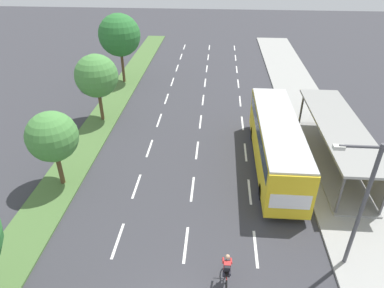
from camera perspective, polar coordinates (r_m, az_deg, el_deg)
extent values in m
cube|color=#4C7038|center=(32.01, -13.48, 5.76)|extent=(2.60, 52.00, 0.12)
cube|color=#9E9E99|center=(31.58, 18.67, 4.60)|extent=(4.50, 52.00, 0.15)
cube|color=white|center=(18.70, -12.17, -15.33)|extent=(0.14, 2.41, 0.01)
cube|color=white|center=(21.89, -9.17, -6.88)|extent=(0.14, 2.41, 0.01)
cube|color=white|center=(25.47, -7.04, -0.68)|extent=(0.14, 2.41, 0.01)
cube|color=white|center=(29.31, -5.45, 3.95)|extent=(0.14, 2.41, 0.01)
cube|color=white|center=(33.31, -4.23, 7.48)|extent=(0.14, 2.41, 0.01)
cube|color=white|center=(37.42, -3.26, 10.25)|extent=(0.14, 2.41, 0.01)
cube|color=white|center=(41.61, -2.48, 12.46)|extent=(0.14, 2.41, 0.01)
cube|color=white|center=(45.85, -1.82, 14.27)|extent=(0.14, 2.41, 0.01)
cube|color=white|center=(50.14, -1.27, 15.76)|extent=(0.14, 2.41, 0.01)
cube|color=white|center=(18.13, -1.03, -16.28)|extent=(0.14, 2.41, 0.01)
cube|color=white|center=(21.40, 0.08, -7.41)|extent=(0.14, 2.41, 0.01)
cube|color=white|center=(25.06, 0.85, -1.01)|extent=(0.14, 2.41, 0.01)
cube|color=white|center=(28.95, 1.41, 3.72)|extent=(0.14, 2.41, 0.01)
cube|color=white|center=(32.99, 1.84, 7.31)|extent=(0.14, 2.41, 0.01)
cube|color=white|center=(37.14, 2.19, 10.11)|extent=(0.14, 2.41, 0.01)
cube|color=white|center=(41.35, 2.46, 12.34)|extent=(0.14, 2.41, 0.01)
cube|color=white|center=(45.62, 2.69, 14.16)|extent=(0.14, 2.41, 0.01)
cube|color=white|center=(49.93, 2.88, 15.66)|extent=(0.14, 2.41, 0.01)
cube|color=white|center=(18.22, 10.48, -16.64)|extent=(0.14, 2.41, 0.01)
cube|color=white|center=(21.49, 9.51, -7.75)|extent=(0.14, 2.41, 0.01)
cube|color=white|center=(25.13, 8.84, -1.32)|extent=(0.14, 2.41, 0.01)
cube|color=white|center=(29.01, 8.34, 3.44)|extent=(0.14, 2.41, 0.01)
cube|color=white|center=(33.05, 7.96, 7.06)|extent=(0.14, 2.41, 0.01)
cube|color=white|center=(37.18, 7.66, 9.88)|extent=(0.14, 2.41, 0.01)
cube|color=white|center=(41.40, 7.42, 12.14)|extent=(0.14, 2.41, 0.01)
cube|color=white|center=(45.66, 7.22, 13.97)|extent=(0.14, 2.41, 0.01)
cube|color=white|center=(49.97, 7.05, 15.49)|extent=(0.14, 2.41, 0.01)
cube|color=gray|center=(25.44, 22.01, -2.51)|extent=(2.60, 11.12, 0.10)
cylinder|color=#56565B|center=(20.23, 23.33, -7.55)|extent=(0.16, 0.16, 2.60)
cylinder|color=#56565B|center=(28.97, 17.67, 5.61)|extent=(0.16, 0.16, 2.60)
cylinder|color=#56565B|center=(29.61, 22.12, 5.31)|extent=(0.16, 0.16, 2.60)
cube|color=gray|center=(25.20, 25.28, -0.02)|extent=(0.10, 10.56, 2.34)
cube|color=gray|center=(24.14, 23.27, 2.90)|extent=(2.90, 11.52, 0.16)
cube|color=yellow|center=(23.04, 13.77, 0.24)|extent=(2.50, 11.20, 2.80)
cube|color=#2D3D4C|center=(22.62, 14.03, 2.08)|extent=(2.54, 10.30, 0.90)
cube|color=#B7B7B7|center=(22.34, 14.23, 3.45)|extent=(2.45, 10.98, 0.12)
cube|color=#2D3D4C|center=(27.82, 12.35, 6.81)|extent=(2.25, 0.06, 1.54)
cube|color=white|center=(18.63, 15.95, -9.21)|extent=(2.12, 0.04, 0.90)
cylinder|color=black|center=(26.53, 10.10, 1.68)|extent=(0.30, 1.00, 1.00)
cylinder|color=black|center=(26.86, 14.76, 1.48)|extent=(0.30, 1.00, 1.00)
cylinder|color=black|center=(20.79, 11.54, -7.77)|extent=(0.30, 1.00, 1.00)
cylinder|color=black|center=(21.21, 17.49, -7.85)|extent=(0.30, 1.00, 1.00)
torus|color=black|center=(16.81, 5.66, -19.68)|extent=(0.06, 0.72, 0.72)
cylinder|color=maroon|center=(16.25, 5.73, -20.56)|extent=(0.05, 0.93, 0.05)
cylinder|color=maroon|center=(16.33, 5.70, -21.22)|extent=(0.05, 0.57, 0.42)
cylinder|color=maroon|center=(16.11, 5.74, -21.07)|extent=(0.04, 0.04, 0.40)
cube|color=black|center=(15.95, 5.78, -20.63)|extent=(0.12, 0.24, 0.06)
cylinder|color=black|center=(16.36, 5.77, -18.60)|extent=(0.46, 0.04, 0.04)
cube|color=red|center=(15.81, 5.84, -19.38)|extent=(0.30, 0.36, 0.59)
cube|color=black|center=(15.69, 5.85, -19.78)|extent=(0.26, 0.26, 0.42)
sphere|color=tan|center=(15.57, 5.92, -18.05)|extent=(0.20, 0.20, 0.20)
cylinder|color=#23232D|center=(16.10, 5.31, -20.35)|extent=(0.12, 0.42, 0.25)
cylinder|color=#23232D|center=(16.41, 5.26, -20.45)|extent=(0.10, 0.17, 0.41)
cylinder|color=#23232D|center=(16.11, 6.22, -20.37)|extent=(0.12, 0.42, 0.25)
cylinder|color=#23232D|center=(16.42, 6.15, -20.47)|extent=(0.10, 0.17, 0.41)
cylinder|color=red|center=(15.91, 5.20, -18.64)|extent=(0.09, 0.47, 0.28)
cylinder|color=red|center=(15.92, 6.49, -18.67)|extent=(0.09, 0.47, 0.28)
cylinder|color=brown|center=(22.56, -21.03, -3.73)|extent=(0.28, 0.28, 2.20)
sphere|color=#4C8E42|center=(21.45, -22.13, 1.16)|extent=(2.99, 2.99, 2.99)
cylinder|color=brown|center=(29.54, -14.84, 6.20)|extent=(0.28, 0.28, 2.52)
sphere|color=#4C8E42|center=(28.61, -15.52, 10.80)|extent=(3.41, 3.41, 3.41)
cylinder|color=brown|center=(37.26, -11.37, 12.47)|extent=(0.28, 0.28, 3.27)
sphere|color=#2D7533|center=(36.39, -11.91, 17.22)|extent=(4.14, 4.14, 4.14)
cylinder|color=#4C4C51|center=(16.56, 26.25, -9.67)|extent=(0.18, 0.18, 6.50)
cylinder|color=#4C4C51|center=(14.58, 26.15, -0.39)|extent=(1.60, 0.12, 0.12)
cube|color=silver|center=(14.32, 23.13, -0.51)|extent=(0.44, 0.24, 0.16)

